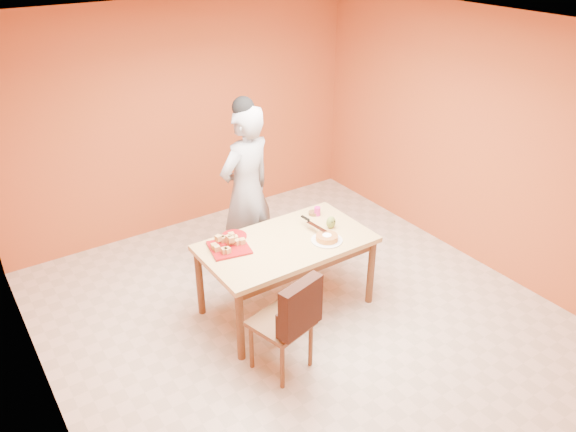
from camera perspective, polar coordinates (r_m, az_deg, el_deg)
floor at (r=5.50m, az=1.79°, el=-10.70°), size 5.00×5.00×0.00m
ceiling at (r=4.35m, az=2.35°, el=18.18°), size 5.00×5.00×0.00m
wall_back at (r=6.80m, az=-10.56°, el=9.74°), size 4.50×0.00×4.50m
wall_left at (r=4.05m, az=-24.89°, el=-6.07°), size 0.00×5.00×5.00m
wall_right at (r=6.26m, az=19.11°, el=7.00°), size 0.00×5.00×5.00m
dining_table at (r=5.31m, az=-0.16°, el=-3.47°), size 1.60×0.90×0.76m
dining_chair at (r=4.71m, az=-0.58°, el=-10.65°), size 0.54×0.61×0.97m
pastry_pile at (r=5.14m, az=-6.03°, el=-2.63°), size 0.31×0.31×0.10m
person at (r=5.85m, az=-4.25°, el=2.52°), size 0.77×0.60×1.85m
pastry_platter at (r=5.17m, az=-6.00°, el=-3.21°), size 0.41×0.41×0.02m
red_dinner_plate at (r=5.36m, az=-5.50°, el=-2.05°), size 0.31×0.31×0.01m
white_cake_plate at (r=5.28m, az=3.96°, el=-2.48°), size 0.34×0.34×0.01m
sponge_cake at (r=5.26m, az=3.97°, el=-2.20°), size 0.22×0.22×0.05m
cake_server at (r=5.38m, az=2.90°, el=-1.09°), size 0.07×0.26×0.01m
egg_ornament at (r=5.47m, az=4.38°, el=-0.64°), size 0.11×0.09×0.12m
magenta_glass at (r=5.70m, az=3.00°, el=0.48°), size 0.08×0.08×0.09m
checker_tin at (r=5.73m, az=2.63°, el=0.29°), size 0.11×0.11×0.03m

